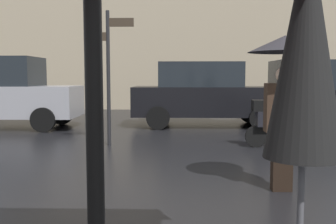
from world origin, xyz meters
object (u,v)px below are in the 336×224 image
at_px(pedestrian_with_umbrella, 284,72).
at_px(parked_car_left, 205,94).
at_px(parked_car_distant, 315,93).
at_px(parked_car_right, 4,93).
at_px(parked_scooter, 277,121).
at_px(street_signpost, 108,64).
at_px(folded_patio_umbrella_near, 305,64).

relative_size(pedestrian_with_umbrella, parked_car_left, 0.45).
xyz_separation_m(pedestrian_with_umbrella, parked_car_distant, (2.81, 6.79, -0.56)).
xyz_separation_m(pedestrian_with_umbrella, parked_car_right, (-6.43, 6.02, -0.53)).
relative_size(pedestrian_with_umbrella, parked_scooter, 1.43).
relative_size(pedestrian_with_umbrella, parked_car_right, 0.49).
xyz_separation_m(parked_car_right, street_signpost, (3.56, -2.73, 0.73)).
bearing_deg(pedestrian_with_umbrella, parked_car_left, -128.27).
bearing_deg(street_signpost, parked_scooter, -2.55).
relative_size(parked_car_left, parked_car_right, 1.08).
distance_m(folded_patio_umbrella_near, pedestrian_with_umbrella, 3.07).
bearing_deg(pedestrian_with_umbrella, parked_scooter, -146.16).
relative_size(parked_car_distant, street_signpost, 1.39).
bearing_deg(pedestrian_with_umbrella, parked_car_right, -86.06).
bearing_deg(parked_scooter, parked_car_left, 104.62).
distance_m(pedestrian_with_umbrella, parked_car_distant, 7.37).
bearing_deg(folded_patio_umbrella_near, parked_car_left, 88.95).
bearing_deg(parked_car_distant, street_signpost, 28.45).
relative_size(pedestrian_with_umbrella, street_signpost, 0.70).
relative_size(parked_scooter, parked_car_right, 0.34).
bearing_deg(street_signpost, folded_patio_umbrella_near, -71.06).
relative_size(parked_car_right, parked_car_distant, 1.03).
height_order(parked_car_distant, street_signpost, street_signpost).
height_order(pedestrian_with_umbrella, parked_scooter, pedestrian_with_umbrella).
relative_size(parked_scooter, parked_car_distant, 0.35).
xyz_separation_m(parked_scooter, street_signpost, (-3.61, 0.16, 1.21)).
bearing_deg(parked_scooter, parked_car_distant, 54.92).
bearing_deg(parked_car_left, street_signpost, -110.72).
xyz_separation_m(parked_car_left, parked_car_distant, (3.35, 0.17, 0.02)).
distance_m(parked_scooter, street_signpost, 3.81).
distance_m(pedestrian_with_umbrella, parked_car_right, 8.83).
bearing_deg(parked_scooter, street_signpost, 171.95).
xyz_separation_m(parked_car_left, parked_car_right, (-5.89, -0.60, 0.05)).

